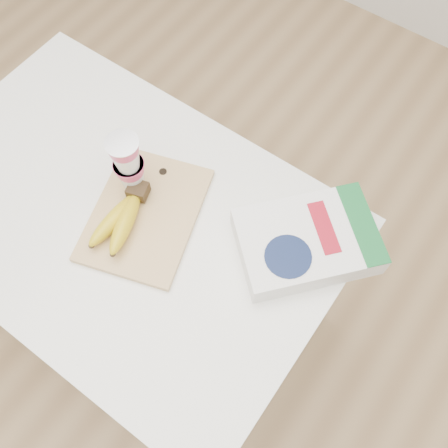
# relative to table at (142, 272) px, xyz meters

# --- Properties ---
(room) EXTENTS (4.00, 4.00, 4.00)m
(room) POSITION_rel_table_xyz_m (0.00, 0.00, 0.93)
(room) COLOR tan
(room) RESTS_ON ground
(table) EXTENTS (1.11, 0.74, 0.83)m
(table) POSITION_rel_table_xyz_m (0.00, 0.00, 0.00)
(table) COLOR white
(table) RESTS_ON ground
(cutting_board) EXTENTS (0.34, 0.40, 0.02)m
(cutting_board) POSITION_rel_table_xyz_m (0.06, 0.03, 0.43)
(cutting_board) COLOR tan
(cutting_board) RESTS_ON table
(bananas) EXTENTS (0.11, 0.21, 0.06)m
(bananas) POSITION_rel_table_xyz_m (0.04, -0.02, 0.46)
(bananas) COLOR #382816
(bananas) RESTS_ON cutting_board
(yogurt_stack) EXTENTS (0.08, 0.08, 0.18)m
(yogurt_stack) POSITION_rel_table_xyz_m (-0.01, 0.08, 0.53)
(yogurt_stack) COLOR white
(yogurt_stack) RESTS_ON cutting_board
(cereal_box) EXTENTS (0.37, 0.38, 0.07)m
(cereal_box) POSITION_rel_table_xyz_m (0.43, 0.19, 0.45)
(cereal_box) COLOR white
(cereal_box) RESTS_ON table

